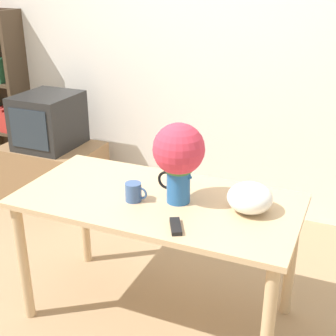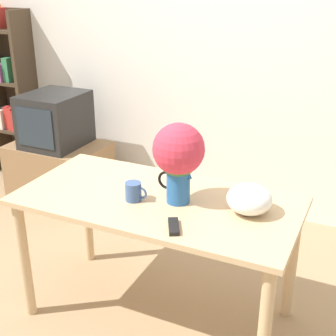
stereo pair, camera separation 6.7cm
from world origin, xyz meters
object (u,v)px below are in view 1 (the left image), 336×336
Objects in this scene: tv_set at (48,121)px; coffee_mug at (134,192)px; white_bowl at (250,198)px; flower_vase at (179,155)px.

coffee_mug is at bearing -38.75° from tv_set.
tv_set reaches higher than coffee_mug.
coffee_mug is at bearing -168.12° from white_bowl.
white_bowl is at bearing -26.40° from tv_set.
flower_vase is at bearing 21.06° from coffee_mug.
flower_vase is 0.41m from white_bowl.
flower_vase reaches higher than tv_set.
white_bowl is (0.36, 0.04, -0.18)m from flower_vase.
white_bowl is (0.57, 0.12, 0.02)m from coffee_mug.
tv_set is at bearing 141.25° from coffee_mug.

